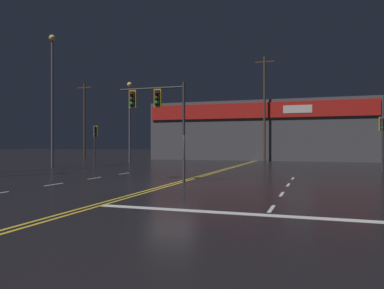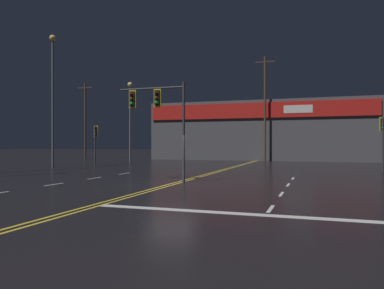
{
  "view_description": "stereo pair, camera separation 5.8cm",
  "coord_description": "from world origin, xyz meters",
  "px_view_note": "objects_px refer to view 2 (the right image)",
  "views": [
    {
      "loc": [
        6.95,
        -17.35,
        2.06
      ],
      "look_at": [
        0.0,
        3.35,
        2.0
      ],
      "focal_mm": 35.0,
      "sensor_mm": 36.0,
      "label": 1
    },
    {
      "loc": [
        7.0,
        -17.33,
        2.06
      ],
      "look_at": [
        0.0,
        3.35,
        2.0
      ],
      "focal_mm": 35.0,
      "sensor_mm": 36.0,
      "label": 2
    }
  ],
  "objects_px": {
    "streetlight_near_left": "(53,85)",
    "streetlight_near_right": "(130,111)",
    "traffic_signal_corner_northwest": "(96,136)",
    "traffic_signal_corner_northeast": "(383,132)",
    "traffic_signal_median": "(157,107)"
  },
  "relations": [
    {
      "from": "streetlight_near_left",
      "to": "traffic_signal_median",
      "type": "bearing_deg",
      "value": -31.54
    },
    {
      "from": "traffic_signal_median",
      "to": "streetlight_near_left",
      "type": "relative_size",
      "value": 0.46
    },
    {
      "from": "traffic_signal_corner_northwest",
      "to": "traffic_signal_corner_northeast",
      "type": "bearing_deg",
      "value": 0.35
    },
    {
      "from": "traffic_signal_median",
      "to": "traffic_signal_corner_northwest",
      "type": "relative_size",
      "value": 1.44
    },
    {
      "from": "streetlight_near_left",
      "to": "streetlight_near_right",
      "type": "xyz_separation_m",
      "value": [
        2.12,
        10.08,
        -1.44
      ]
    },
    {
      "from": "traffic_signal_corner_northwest",
      "to": "streetlight_near_right",
      "type": "xyz_separation_m",
      "value": [
        -0.5,
        7.51,
        2.99
      ]
    },
    {
      "from": "streetlight_near_right",
      "to": "traffic_signal_median",
      "type": "bearing_deg",
      "value": -58.14
    },
    {
      "from": "traffic_signal_corner_northeast",
      "to": "streetlight_near_left",
      "type": "bearing_deg",
      "value": -174.1
    },
    {
      "from": "traffic_signal_corner_northwest",
      "to": "streetlight_near_right",
      "type": "relative_size",
      "value": 0.42
    },
    {
      "from": "streetlight_near_left",
      "to": "streetlight_near_right",
      "type": "distance_m",
      "value": 10.4
    },
    {
      "from": "traffic_signal_median",
      "to": "traffic_signal_corner_northeast",
      "type": "height_order",
      "value": "traffic_signal_median"
    },
    {
      "from": "traffic_signal_corner_northwest",
      "to": "traffic_signal_corner_northeast",
      "type": "relative_size",
      "value": 0.93
    },
    {
      "from": "streetlight_near_left",
      "to": "streetlight_near_right",
      "type": "relative_size",
      "value": 1.3
    },
    {
      "from": "traffic_signal_median",
      "to": "streetlight_near_left",
      "type": "bearing_deg",
      "value": 148.46
    },
    {
      "from": "traffic_signal_corner_northwest",
      "to": "traffic_signal_corner_northeast",
      "type": "distance_m",
      "value": 23.54
    }
  ]
}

